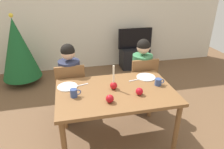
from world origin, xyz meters
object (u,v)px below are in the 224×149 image
chair_left (71,88)px  mug_right (158,82)px  dining_table (116,97)px  christmas_tree (18,49)px  tv (135,38)px  chair_right (142,81)px  person_right_child (141,77)px  apple_by_left_plate (110,99)px  person_left_child (71,84)px  apple_near_candle (139,91)px  tv_stand (134,58)px  plate_left (67,87)px  mug_left (74,93)px  candle_centerpiece (114,84)px  plate_right (146,77)px

chair_left → mug_right: 1.25m
dining_table → christmas_tree: christmas_tree is taller
mug_right → tv: bearing=78.7°
chair_right → christmas_tree: bearing=145.3°
person_right_child → apple_by_left_plate: size_ratio=13.18×
tv → person_left_child: bearing=-132.6°
chair_left → apple_by_left_plate: bearing=-64.7°
tv → apple_near_candle: 2.57m
person_right_child → tv_stand: bearing=75.1°
plate_left → mug_left: mug_left is taller
dining_table → candle_centerpiece: candle_centerpiece is taller
dining_table → apple_by_left_plate: bearing=-117.5°
chair_left → christmas_tree: (-0.94, 1.40, 0.22)m
dining_table → christmas_tree: size_ratio=1.00×
apple_near_candle → chair_right: bearing=66.9°
chair_right → person_right_child: size_ratio=0.77×
candle_centerpiece → plate_left: bearing=162.8°
person_right_child → tv: (0.44, 1.66, 0.14)m
tv → tv_stand: bearing=-90.0°
tv_stand → plate_left: bearing=-126.9°
person_right_child → apple_near_candle: person_right_child is taller
dining_table → plate_left: 0.60m
plate_right → apple_near_candle: bearing=-120.4°
christmas_tree → plate_left: 2.01m
plate_right → apple_by_left_plate: 0.78m
person_left_child → person_right_child: bearing=0.0°
candle_centerpiece → apple_near_candle: candle_centerpiece is taller
mug_left → person_right_child: bearing=32.5°
person_right_child → candle_centerpiece: bearing=-134.4°
christmas_tree → plate_right: size_ratio=5.54×
tv_stand → tv: bearing=90.0°
chair_right → plate_left: chair_right is taller
chair_left → candle_centerpiece: bearing=-48.2°
tv → apple_near_candle: size_ratio=9.12×
person_left_child → candle_centerpiece: size_ratio=3.85×
christmas_tree → apple_by_left_plate: christmas_tree is taller
tv → apple_near_candle: bearing=-107.4°
christmas_tree → apple_by_left_plate: bearing=-59.2°
chair_right → mug_right: (-0.01, -0.59, 0.28)m
chair_right → christmas_tree: size_ratio=0.64×
candle_centerpiece → tv_stand: bearing=65.6°
plate_right → apple_near_candle: size_ratio=2.91×
dining_table → mug_left: 0.51m
chair_right → plate_right: bearing=-103.6°
dining_table → apple_by_left_plate: 0.29m
apple_near_candle → chair_left: bearing=135.1°
person_right_child → plate_left: bearing=-159.3°
person_right_child → mug_left: bearing=-147.5°
chair_right → person_right_child: bearing=90.0°
mug_right → apple_by_left_plate: 0.72m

